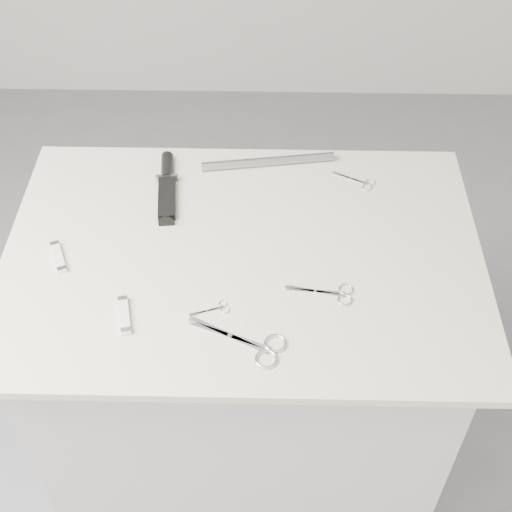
{
  "coord_description": "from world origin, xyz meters",
  "views": [
    {
      "loc": [
        0.05,
        -1.03,
        1.99
      ],
      "look_at": [
        0.03,
        -0.01,
        0.92
      ],
      "focal_mm": 50.0,
      "sensor_mm": 36.0,
      "label": 1
    }
  ],
  "objects_px": {
    "embroidery_scissors_b": "(360,182)",
    "large_shears": "(256,346)",
    "plinth": "(245,381)",
    "tiny_scissors": "(215,309)",
    "sheathed_knife": "(167,183)",
    "pocket_knife_b": "(124,315)",
    "metal_rail": "(268,161)",
    "pocket_knife_a": "(58,257)",
    "embroidery_scissors_a": "(333,293)"
  },
  "relations": [
    {
      "from": "embroidery_scissors_a",
      "to": "tiny_scissors",
      "type": "distance_m",
      "value": 0.24
    },
    {
      "from": "large_shears",
      "to": "pocket_knife_b",
      "type": "xyz_separation_m",
      "value": [
        -0.25,
        0.06,
        0.0
      ]
    },
    {
      "from": "tiny_scissors",
      "to": "pocket_knife_a",
      "type": "bearing_deg",
      "value": 139.64
    },
    {
      "from": "embroidery_scissors_a",
      "to": "tiny_scissors",
      "type": "bearing_deg",
      "value": -160.9
    },
    {
      "from": "sheathed_knife",
      "to": "metal_rail",
      "type": "bearing_deg",
      "value": -76.16
    },
    {
      "from": "large_shears",
      "to": "sheathed_knife",
      "type": "height_order",
      "value": "sheathed_knife"
    },
    {
      "from": "pocket_knife_a",
      "to": "pocket_knife_b",
      "type": "bearing_deg",
      "value": -155.96
    },
    {
      "from": "plinth",
      "to": "embroidery_scissors_b",
      "type": "distance_m",
      "value": 0.59
    },
    {
      "from": "embroidery_scissors_b",
      "to": "pocket_knife_b",
      "type": "xyz_separation_m",
      "value": [
        -0.48,
        -0.41,
        0.0
      ]
    },
    {
      "from": "plinth",
      "to": "tiny_scissors",
      "type": "bearing_deg",
      "value": -107.72
    },
    {
      "from": "sheathed_knife",
      "to": "embroidery_scissors_b",
      "type": "bearing_deg",
      "value": -92.67
    },
    {
      "from": "metal_rail",
      "to": "pocket_knife_b",
      "type": "bearing_deg",
      "value": -120.1
    },
    {
      "from": "pocket_knife_a",
      "to": "metal_rail",
      "type": "xyz_separation_m",
      "value": [
        0.43,
        0.32,
        0.01
      ]
    },
    {
      "from": "large_shears",
      "to": "metal_rail",
      "type": "xyz_separation_m",
      "value": [
        0.02,
        0.53,
        0.01
      ]
    },
    {
      "from": "embroidery_scissors_b",
      "to": "metal_rail",
      "type": "bearing_deg",
      "value": -167.65
    },
    {
      "from": "embroidery_scissors_b",
      "to": "pocket_knife_a",
      "type": "relative_size",
      "value": 1.15
    },
    {
      "from": "embroidery_scissors_a",
      "to": "embroidery_scissors_b",
      "type": "distance_m",
      "value": 0.35
    },
    {
      "from": "embroidery_scissors_b",
      "to": "plinth",
      "type": "bearing_deg",
      "value": -110.77
    },
    {
      "from": "plinth",
      "to": "pocket_knife_a",
      "type": "xyz_separation_m",
      "value": [
        -0.38,
        -0.02,
        0.48
      ]
    },
    {
      "from": "large_shears",
      "to": "pocket_knife_b",
      "type": "height_order",
      "value": "pocket_knife_b"
    },
    {
      "from": "embroidery_scissors_b",
      "to": "pocket_knife_a",
      "type": "bearing_deg",
      "value": -130.52
    },
    {
      "from": "embroidery_scissors_b",
      "to": "pocket_knife_b",
      "type": "relative_size",
      "value": 1.1
    },
    {
      "from": "embroidery_scissors_a",
      "to": "pocket_knife_b",
      "type": "xyz_separation_m",
      "value": [
        -0.4,
        -0.07,
        0.0
      ]
    },
    {
      "from": "embroidery_scissors_a",
      "to": "pocket_knife_b",
      "type": "bearing_deg",
      "value": -162.54
    },
    {
      "from": "large_shears",
      "to": "tiny_scissors",
      "type": "bearing_deg",
      "value": 158.02
    },
    {
      "from": "embroidery_scissors_b",
      "to": "pocket_knife_b",
      "type": "distance_m",
      "value": 0.63
    },
    {
      "from": "sheathed_knife",
      "to": "pocket_knife_a",
      "type": "distance_m",
      "value": 0.31
    },
    {
      "from": "pocket_knife_a",
      "to": "embroidery_scissors_a",
      "type": "bearing_deg",
      "value": -121.04
    },
    {
      "from": "sheathed_knife",
      "to": "large_shears",
      "type": "bearing_deg",
      "value": -160.33
    },
    {
      "from": "large_shears",
      "to": "embroidery_scissors_b",
      "type": "height_order",
      "value": "large_shears"
    },
    {
      "from": "tiny_scissors",
      "to": "pocket_knife_b",
      "type": "bearing_deg",
      "value": 168.13
    },
    {
      "from": "embroidery_scissors_a",
      "to": "pocket_knife_a",
      "type": "height_order",
      "value": "pocket_knife_a"
    },
    {
      "from": "sheathed_knife",
      "to": "pocket_knife_b",
      "type": "distance_m",
      "value": 0.39
    },
    {
      "from": "large_shears",
      "to": "tiny_scissors",
      "type": "distance_m",
      "value": 0.12
    },
    {
      "from": "embroidery_scissors_b",
      "to": "sheathed_knife",
      "type": "relative_size",
      "value": 0.45
    },
    {
      "from": "large_shears",
      "to": "pocket_knife_b",
      "type": "bearing_deg",
      "value": -169.75
    },
    {
      "from": "tiny_scissors",
      "to": "metal_rail",
      "type": "xyz_separation_m",
      "value": [
        0.1,
        0.44,
        0.01
      ]
    },
    {
      "from": "tiny_scissors",
      "to": "pocket_knife_a",
      "type": "xyz_separation_m",
      "value": [
        -0.33,
        0.13,
        0.0
      ]
    },
    {
      "from": "pocket_knife_a",
      "to": "pocket_knife_b",
      "type": "relative_size",
      "value": 0.96
    },
    {
      "from": "embroidery_scissors_b",
      "to": "sheathed_knife",
      "type": "xyz_separation_m",
      "value": [
        -0.44,
        -0.02,
        0.01
      ]
    },
    {
      "from": "sheathed_knife",
      "to": "plinth",
      "type": "bearing_deg",
      "value": -145.05
    },
    {
      "from": "plinth",
      "to": "tiny_scissors",
      "type": "height_order",
      "value": "tiny_scissors"
    },
    {
      "from": "pocket_knife_a",
      "to": "metal_rail",
      "type": "relative_size",
      "value": 0.28
    },
    {
      "from": "large_shears",
      "to": "sheathed_knife",
      "type": "relative_size",
      "value": 0.84
    },
    {
      "from": "pocket_knife_b",
      "to": "tiny_scissors",
      "type": "bearing_deg",
      "value": -95.46
    },
    {
      "from": "embroidery_scissors_b",
      "to": "large_shears",
      "type": "bearing_deg",
      "value": -88.33
    },
    {
      "from": "large_shears",
      "to": "embroidery_scissors_a",
      "type": "height_order",
      "value": "large_shears"
    },
    {
      "from": "plinth",
      "to": "sheathed_knife",
      "type": "xyz_separation_m",
      "value": [
        -0.18,
        0.21,
        0.48
      ]
    },
    {
      "from": "sheathed_knife",
      "to": "pocket_knife_a",
      "type": "xyz_separation_m",
      "value": [
        -0.2,
        -0.23,
        -0.0
      ]
    },
    {
      "from": "embroidery_scissors_b",
      "to": "tiny_scissors",
      "type": "bearing_deg",
      "value": -101.26
    }
  ]
}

